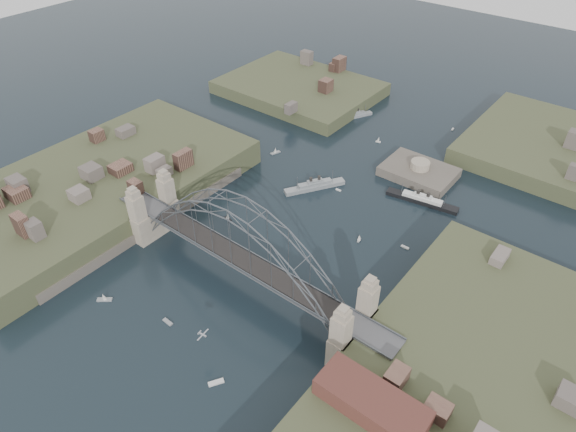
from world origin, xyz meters
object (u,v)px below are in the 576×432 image
(naval_cruiser_near, at_px, (315,186))
(ocean_liner, at_px, (422,200))
(bridge, at_px, (240,246))
(wharf_shed, at_px, (372,402))
(naval_cruiser_far, at_px, (356,116))
(fort_island, at_px, (418,177))

(naval_cruiser_near, distance_m, ocean_liner, 32.42)
(ocean_liner, bearing_deg, bridge, -108.56)
(wharf_shed, relative_size, naval_cruiser_far, 1.49)
(fort_island, height_order, ocean_liner, fort_island)
(wharf_shed, relative_size, naval_cruiser_near, 1.12)
(fort_island, height_order, naval_cruiser_far, fort_island)
(wharf_shed, xyz_separation_m, naval_cruiser_near, (-53.89, 57.79, -9.10))
(fort_island, bearing_deg, bridge, -99.73)
(naval_cruiser_near, height_order, naval_cruiser_far, naval_cruiser_near)
(bridge, height_order, ocean_liner, bridge)
(bridge, bearing_deg, fort_island, 80.27)
(fort_island, distance_m, naval_cruiser_near, 34.17)
(fort_island, bearing_deg, wharf_shed, -69.15)
(bridge, distance_m, wharf_shed, 46.23)
(naval_cruiser_far, relative_size, ocean_liner, 0.61)
(bridge, bearing_deg, naval_cruiser_near, 102.72)
(fort_island, height_order, wharf_shed, wharf_shed)
(wharf_shed, height_order, naval_cruiser_far, wharf_shed)
(bridge, bearing_deg, wharf_shed, -17.65)
(ocean_liner, bearing_deg, fort_island, 121.03)
(wharf_shed, bearing_deg, ocean_liner, 108.94)
(wharf_shed, height_order, ocean_liner, wharf_shed)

